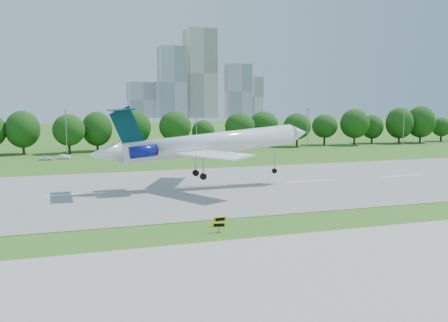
{
  "coord_description": "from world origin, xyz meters",
  "views": [
    {
      "loc": [
        -22.31,
        -53.43,
        14.11
      ],
      "look_at": [
        1.68,
        18.0,
        5.19
      ],
      "focal_mm": 40.0,
      "sensor_mm": 36.0,
      "label": 1
    }
  ],
  "objects_px": {
    "service_vehicle_b": "(46,158)",
    "service_vehicle_a": "(63,157)",
    "airliner": "(200,144)",
    "taxi_sign_left": "(220,219)"
  },
  "relations": [
    {
      "from": "airliner",
      "to": "service_vehicle_a",
      "type": "distance_m",
      "value": 55.95
    },
    {
      "from": "taxi_sign_left",
      "to": "service_vehicle_a",
      "type": "distance_m",
      "value": 78.6
    },
    {
      "from": "airliner",
      "to": "taxi_sign_left",
      "type": "xyz_separation_m",
      "value": [
        -4.86,
        -25.47,
        -6.51
      ]
    },
    {
      "from": "airliner",
      "to": "service_vehicle_a",
      "type": "bearing_deg",
      "value": 110.82
    },
    {
      "from": "service_vehicle_a",
      "to": "airliner",
      "type": "bearing_deg",
      "value": -137.73
    },
    {
      "from": "taxi_sign_left",
      "to": "service_vehicle_b",
      "type": "bearing_deg",
      "value": 97.23
    },
    {
      "from": "service_vehicle_b",
      "to": "service_vehicle_a",
      "type": "bearing_deg",
      "value": -69.07
    },
    {
      "from": "airliner",
      "to": "taxi_sign_left",
      "type": "bearing_deg",
      "value": -102.0
    },
    {
      "from": "airliner",
      "to": "taxi_sign_left",
      "type": "relative_size",
      "value": 23.8
    },
    {
      "from": "taxi_sign_left",
      "to": "service_vehicle_a",
      "type": "height_order",
      "value": "service_vehicle_a"
    }
  ]
}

